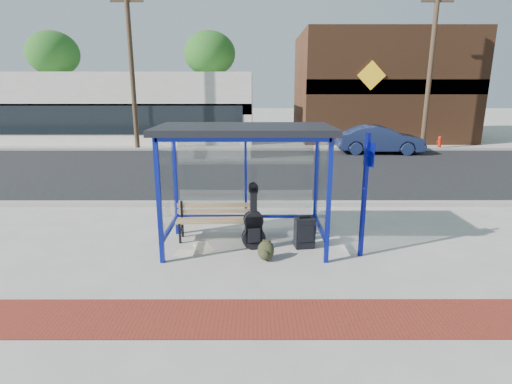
{
  "coord_description": "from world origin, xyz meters",
  "views": [
    {
      "loc": [
        0.21,
        -7.53,
        3.09
      ],
      "look_at": [
        0.22,
        0.2,
        1.09
      ],
      "focal_mm": 28.0,
      "sensor_mm": 36.0,
      "label": 1
    }
  ],
  "objects_px": {
    "bench": "(217,218)",
    "backpack": "(266,251)",
    "parked_car": "(380,140)",
    "fire_hydrant": "(440,142)",
    "guitar_bag": "(253,227)",
    "suitcase": "(304,233)"
  },
  "relations": [
    {
      "from": "guitar_bag",
      "to": "suitcase",
      "type": "bearing_deg",
      "value": -6.84
    },
    {
      "from": "bench",
      "to": "fire_hydrant",
      "type": "height_order",
      "value": "bench"
    },
    {
      "from": "backpack",
      "to": "fire_hydrant",
      "type": "distance_m",
      "value": 17.08
    },
    {
      "from": "suitcase",
      "to": "fire_hydrant",
      "type": "relative_size",
      "value": 0.97
    },
    {
      "from": "bench",
      "to": "parked_car",
      "type": "distance_m",
      "value": 13.51
    },
    {
      "from": "bench",
      "to": "fire_hydrant",
      "type": "relative_size",
      "value": 2.48
    },
    {
      "from": "backpack",
      "to": "parked_car",
      "type": "bearing_deg",
      "value": 77.46
    },
    {
      "from": "parked_car",
      "to": "fire_hydrant",
      "type": "distance_m",
      "value": 3.92
    },
    {
      "from": "bench",
      "to": "parked_car",
      "type": "bearing_deg",
      "value": 57.41
    },
    {
      "from": "backpack",
      "to": "parked_car",
      "type": "xyz_separation_m",
      "value": [
        5.92,
        12.72,
        0.5
      ]
    },
    {
      "from": "bench",
      "to": "backpack",
      "type": "distance_m",
      "value": 1.51
    },
    {
      "from": "parked_car",
      "to": "fire_hydrant",
      "type": "height_order",
      "value": "parked_car"
    },
    {
      "from": "bench",
      "to": "guitar_bag",
      "type": "height_order",
      "value": "guitar_bag"
    },
    {
      "from": "guitar_bag",
      "to": "backpack",
      "type": "relative_size",
      "value": 3.4
    },
    {
      "from": "bench",
      "to": "backpack",
      "type": "xyz_separation_m",
      "value": [
        1.0,
        -1.11,
        -0.28
      ]
    },
    {
      "from": "backpack",
      "to": "parked_car",
      "type": "height_order",
      "value": "parked_car"
    },
    {
      "from": "bench",
      "to": "guitar_bag",
      "type": "distance_m",
      "value": 0.96
    },
    {
      "from": "backpack",
      "to": "fire_hydrant",
      "type": "bearing_deg",
      "value": 68.42
    },
    {
      "from": "fire_hydrant",
      "to": "parked_car",
      "type": "bearing_deg",
      "value": -158.26
    },
    {
      "from": "parked_car",
      "to": "fire_hydrant",
      "type": "xyz_separation_m",
      "value": [
        3.63,
        1.45,
        -0.31
      ]
    },
    {
      "from": "guitar_bag",
      "to": "backpack",
      "type": "bearing_deg",
      "value": -77.5
    },
    {
      "from": "guitar_bag",
      "to": "suitcase",
      "type": "relative_size",
      "value": 1.89
    }
  ]
}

